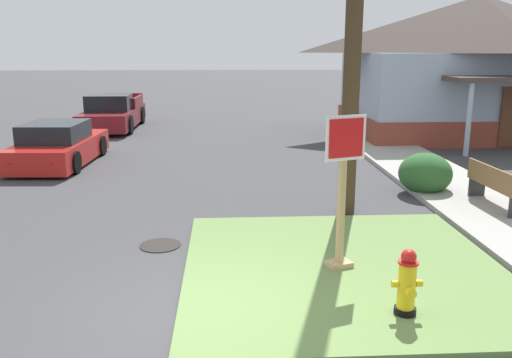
% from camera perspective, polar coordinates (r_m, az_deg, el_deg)
% --- Properties ---
extents(ground_plane, '(160.00, 160.00, 0.00)m').
position_cam_1_polar(ground_plane, '(7.02, -6.23, -14.39)').
color(ground_plane, '#3D3D3F').
extents(grass_corner_patch, '(4.84, 4.93, 0.08)m').
position_cam_1_polar(grass_corner_patch, '(8.38, 9.33, -9.35)').
color(grass_corner_patch, '#668447').
rests_on(grass_corner_patch, ground).
extents(sidewalk_strip, '(2.20, 19.73, 0.12)m').
position_cam_1_polar(sidewalk_strip, '(13.94, 19.59, -0.49)').
color(sidewalk_strip, '#9E9B93').
rests_on(sidewalk_strip, ground).
extents(fire_hydrant, '(0.38, 0.34, 0.85)m').
position_cam_1_polar(fire_hydrant, '(6.95, 15.85, -10.74)').
color(fire_hydrant, black).
rests_on(fire_hydrant, grass_corner_patch).
extents(stop_sign, '(0.62, 0.38, 2.31)m').
position_cam_1_polar(stop_sign, '(7.94, 9.19, -1.94)').
color(stop_sign, tan).
rests_on(stop_sign, grass_corner_patch).
extents(manhole_cover, '(0.70, 0.70, 0.02)m').
position_cam_1_polar(manhole_cover, '(9.39, -10.21, -6.99)').
color(manhole_cover, black).
rests_on(manhole_cover, ground).
extents(parked_sedan_red, '(2.09, 4.24, 1.25)m').
position_cam_1_polar(parked_sedan_red, '(16.58, -20.41, 3.33)').
color(parked_sedan_red, red).
rests_on(parked_sedan_red, ground).
extents(pickup_truck_maroon, '(2.08, 5.28, 1.48)m').
position_cam_1_polar(pickup_truck_maroon, '(23.32, -15.07, 6.70)').
color(pickup_truck_maroon, maroon).
rests_on(pickup_truck_maroon, ground).
extents(street_bench, '(0.47, 1.78, 0.85)m').
position_cam_1_polar(street_bench, '(12.01, 24.15, -0.49)').
color(street_bench, brown).
rests_on(street_bench, sidewalk_strip).
extents(corner_house, '(9.81, 7.63, 5.26)m').
position_cam_1_polar(corner_house, '(22.59, 22.54, 11.23)').
color(corner_house, brown).
rests_on(corner_house, ground).
extents(shrub_by_curb, '(1.22, 1.22, 0.96)m').
position_cam_1_polar(shrub_by_curb, '(12.99, 17.65, 0.56)').
color(shrub_by_curb, '#2C5C2A').
rests_on(shrub_by_curb, ground).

